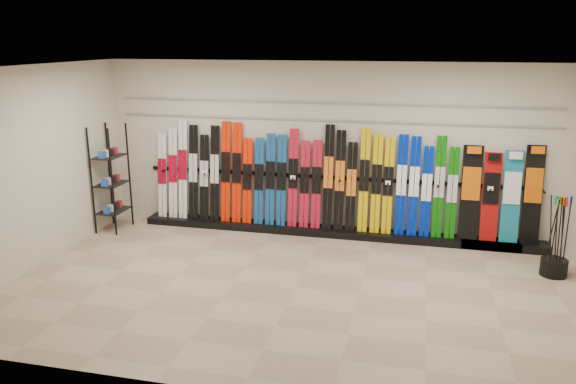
# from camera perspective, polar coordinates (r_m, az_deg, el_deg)

# --- Properties ---
(floor) EXTENTS (8.00, 8.00, 0.00)m
(floor) POSITION_cam_1_polar(r_m,az_deg,el_deg) (7.95, 0.73, -9.70)
(floor) COLOR gray
(floor) RESTS_ON ground
(back_wall) EXTENTS (8.00, 0.00, 8.00)m
(back_wall) POSITION_cam_1_polar(r_m,az_deg,el_deg) (9.84, 3.91, 4.39)
(back_wall) COLOR beige
(back_wall) RESTS_ON floor
(left_wall) EXTENTS (0.00, 5.00, 5.00)m
(left_wall) POSITION_cam_1_polar(r_m,az_deg,el_deg) (9.15, -24.53, 2.18)
(left_wall) COLOR beige
(left_wall) RESTS_ON floor
(ceiling) EXTENTS (8.00, 8.00, 0.00)m
(ceiling) POSITION_cam_1_polar(r_m,az_deg,el_deg) (7.21, 0.81, 12.44)
(ceiling) COLOR silver
(ceiling) RESTS_ON back_wall
(ski_rack_base) EXTENTS (8.00, 0.40, 0.12)m
(ski_rack_base) POSITION_cam_1_polar(r_m,az_deg,el_deg) (9.97, 4.83, -4.06)
(ski_rack_base) COLOR black
(ski_rack_base) RESTS_ON floor
(skis) EXTENTS (5.38, 0.23, 1.82)m
(skis) POSITION_cam_1_polar(r_m,az_deg,el_deg) (9.87, 1.02, 1.21)
(skis) COLOR silver
(skis) RESTS_ON ski_rack_base
(snowboards) EXTENTS (1.27, 0.25, 1.60)m
(snowboards) POSITION_cam_1_polar(r_m,az_deg,el_deg) (9.81, 20.80, -0.31)
(snowboards) COLOR black
(snowboards) RESTS_ON ski_rack_base
(accessory_rack) EXTENTS (0.40, 0.60, 1.91)m
(accessory_rack) POSITION_cam_1_polar(r_m,az_deg,el_deg) (10.49, -17.55, 1.34)
(accessory_rack) COLOR black
(accessory_rack) RESTS_ON floor
(pole_bin) EXTENTS (0.38, 0.38, 0.25)m
(pole_bin) POSITION_cam_1_polar(r_m,az_deg,el_deg) (9.16, 25.37, -6.93)
(pole_bin) COLOR black
(pole_bin) RESTS_ON floor
(ski_poles) EXTENTS (0.30, 0.29, 1.18)m
(ski_poles) POSITION_cam_1_polar(r_m,az_deg,el_deg) (8.99, 25.70, -4.07)
(ski_poles) COLOR black
(ski_poles) RESTS_ON pole_bin
(slatwall_rail_0) EXTENTS (7.60, 0.02, 0.03)m
(slatwall_rail_0) POSITION_cam_1_polar(r_m,az_deg,el_deg) (9.74, 3.95, 7.26)
(slatwall_rail_0) COLOR gray
(slatwall_rail_0) RESTS_ON back_wall
(slatwall_rail_1) EXTENTS (7.60, 0.02, 0.03)m
(slatwall_rail_1) POSITION_cam_1_polar(r_m,az_deg,el_deg) (9.70, 3.98, 9.01)
(slatwall_rail_1) COLOR gray
(slatwall_rail_1) RESTS_ON back_wall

